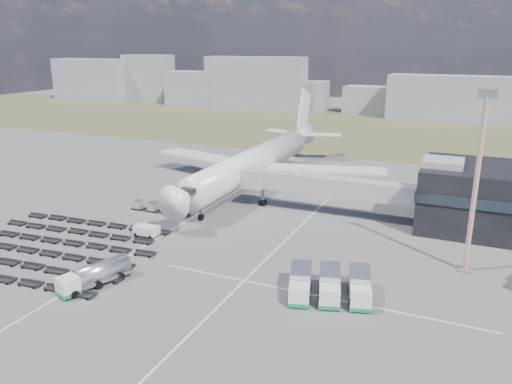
% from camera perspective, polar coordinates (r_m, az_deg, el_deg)
% --- Properties ---
extents(ground, '(420.00, 420.00, 0.00)m').
position_cam_1_polar(ground, '(76.39, -9.68, -5.30)').
color(ground, '#565659').
rests_on(ground, ground).
extents(grass_strip, '(420.00, 90.00, 0.01)m').
position_cam_1_polar(grass_strip, '(175.57, 10.55, 7.11)').
color(grass_strip, '#4C482D').
rests_on(grass_strip, ground).
extents(lane_markings, '(47.12, 110.00, 0.01)m').
position_cam_1_polar(lane_markings, '(74.22, -2.06, -5.72)').
color(lane_markings, silver).
rests_on(lane_markings, ground).
extents(jet_bridge, '(30.30, 3.80, 7.05)m').
position_cam_1_polar(jet_bridge, '(85.82, 6.71, 0.86)').
color(jet_bridge, '#939399').
rests_on(jet_bridge, ground).
extents(airliner, '(51.59, 64.53, 17.62)m').
position_cam_1_polar(airliner, '(102.01, 0.20, 3.65)').
color(airliner, silver).
rests_on(airliner, ground).
extents(skyline, '(314.50, 26.03, 22.76)m').
position_cam_1_polar(skyline, '(215.55, 11.59, 11.22)').
color(skyline, gray).
rests_on(skyline, ground).
extents(fuel_tanker, '(5.04, 9.28, 2.92)m').
position_cam_1_polar(fuel_tanker, '(63.90, -17.98, -9.00)').
color(fuel_tanker, silver).
rests_on(fuel_tanker, ground).
extents(pushback_tug, '(3.75, 2.21, 1.61)m').
position_cam_1_polar(pushback_tug, '(77.87, -12.39, -4.39)').
color(pushback_tug, silver).
rests_on(pushback_tug, ground).
extents(catering_truck, '(4.91, 6.87, 2.92)m').
position_cam_1_polar(catering_truck, '(100.77, 7.68, 1.10)').
color(catering_truck, silver).
rests_on(catering_truck, ground).
extents(service_trucks_near, '(10.69, 9.15, 2.79)m').
position_cam_1_polar(service_trucks_near, '(59.04, 8.42, -10.46)').
color(service_trucks_near, silver).
rests_on(service_trucks_near, ground).
extents(uld_row, '(11.18, 1.61, 1.55)m').
position_cam_1_polar(uld_row, '(87.86, -10.94, -1.78)').
color(uld_row, black).
rests_on(uld_row, ground).
extents(baggage_dollies, '(32.44, 24.58, 0.70)m').
position_cam_1_polar(baggage_dollies, '(77.67, -22.68, -5.75)').
color(baggage_dollies, black).
rests_on(baggage_dollies, ground).
extents(floodlight_mast, '(2.19, 1.79, 23.12)m').
position_cam_1_polar(floodlight_mast, '(66.91, 23.83, 0.79)').
color(floodlight_mast, '#AC391B').
rests_on(floodlight_mast, ground).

